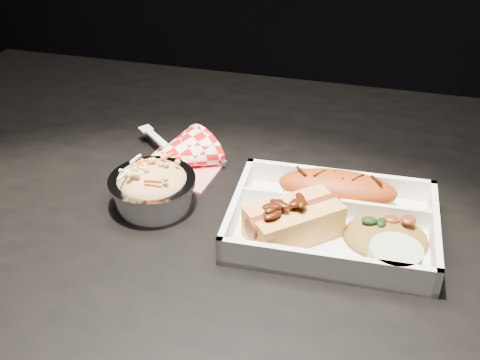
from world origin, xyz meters
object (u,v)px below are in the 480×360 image
(foil_coleslaw_cup, at_px, (152,186))
(fried_pastry, at_px, (337,188))
(hotdog, at_px, (294,218))
(food_tray, at_px, (332,225))
(dining_table, at_px, (235,248))
(napkin_fork, at_px, (175,156))

(foil_coleslaw_cup, bearing_deg, fried_pastry, 13.83)
(fried_pastry, bearing_deg, hotdog, -117.14)
(food_tray, distance_m, foil_coleslaw_cup, 0.24)
(food_tray, bearing_deg, fried_pastry, 90.00)
(dining_table, relative_size, foil_coleslaw_cup, 10.59)
(dining_table, height_order, food_tray, food_tray)
(food_tray, height_order, fried_pastry, fried_pastry)
(fried_pastry, bearing_deg, food_tray, -88.38)
(foil_coleslaw_cup, bearing_deg, food_tray, 0.54)
(dining_table, distance_m, hotdog, 0.17)
(fried_pastry, height_order, napkin_fork, napkin_fork)
(foil_coleslaw_cup, distance_m, napkin_fork, 0.10)
(foil_coleslaw_cup, height_order, napkin_fork, same)
(hotdog, relative_size, foil_coleslaw_cup, 1.08)
(dining_table, relative_size, fried_pastry, 7.79)
(fried_pastry, relative_size, foil_coleslaw_cup, 1.36)
(foil_coleslaw_cup, bearing_deg, napkin_fork, 93.17)
(napkin_fork, bearing_deg, fried_pastry, 31.26)
(food_tray, xyz_separation_m, hotdog, (-0.04, -0.03, 0.02))
(dining_table, distance_m, food_tray, 0.17)
(food_tray, height_order, napkin_fork, napkin_fork)
(dining_table, xyz_separation_m, fried_pastry, (0.13, 0.01, 0.12))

